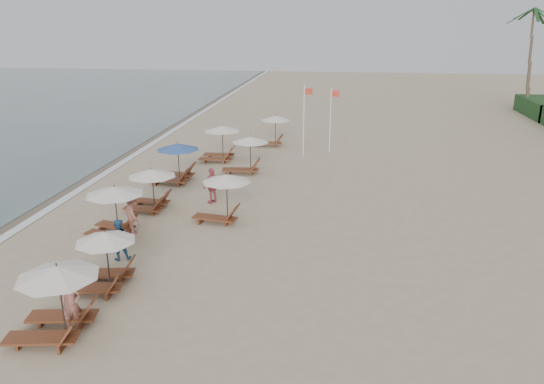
# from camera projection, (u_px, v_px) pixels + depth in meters

# --- Properties ---
(ground) EXTENTS (160.00, 160.00, 0.00)m
(ground) POSITION_uv_depth(u_px,v_px,m) (251.00, 287.00, 17.90)
(ground) COLOR tan
(ground) RESTS_ON ground
(wet_sand_band) EXTENTS (3.20, 140.00, 0.01)m
(wet_sand_band) POSITION_uv_depth(u_px,v_px,m) (63.00, 186.00, 28.93)
(wet_sand_band) COLOR #6B5E4C
(wet_sand_band) RESTS_ON ground
(foam_line) EXTENTS (0.50, 140.00, 0.02)m
(foam_line) POSITION_uv_depth(u_px,v_px,m) (84.00, 186.00, 28.76)
(foam_line) COLOR white
(foam_line) RESTS_ON ground
(lounger_station_0) EXTENTS (2.73, 2.35, 2.26)m
(lounger_station_0) POSITION_uv_depth(u_px,v_px,m) (54.00, 301.00, 14.85)
(lounger_station_0) COLOR brown
(lounger_station_0) RESTS_ON ground
(lounger_station_1) EXTENTS (2.52, 2.13, 2.09)m
(lounger_station_1) POSITION_uv_depth(u_px,v_px,m) (101.00, 262.00, 17.61)
(lounger_station_1) COLOR brown
(lounger_station_1) RESTS_ON ground
(lounger_station_2) EXTENTS (2.61, 2.44, 2.21)m
(lounger_station_2) POSITION_uv_depth(u_px,v_px,m) (112.00, 208.00, 21.85)
(lounger_station_2) COLOR brown
(lounger_station_2) RESTS_ON ground
(lounger_station_3) EXTENTS (2.55, 2.31, 2.06)m
(lounger_station_3) POSITION_uv_depth(u_px,v_px,m) (149.00, 188.00, 24.94)
(lounger_station_3) COLOR brown
(lounger_station_3) RESTS_ON ground
(lounger_station_4) EXTENTS (2.86, 2.45, 2.25)m
(lounger_station_4) POSITION_uv_depth(u_px,v_px,m) (174.00, 163.00, 29.30)
(lounger_station_4) COLOR brown
(lounger_station_4) RESTS_ON ground
(lounger_station_5) EXTENTS (2.73, 2.39, 2.33)m
(lounger_station_5) POSITION_uv_depth(u_px,v_px,m) (219.00, 144.00, 33.75)
(lounger_station_5) COLOR brown
(lounger_station_5) RESTS_ON ground
(inland_station_0) EXTENTS (2.76, 2.24, 2.22)m
(inland_station_0) POSITION_uv_depth(u_px,v_px,m) (221.00, 194.00, 23.32)
(inland_station_0) COLOR brown
(inland_station_0) RESTS_ON ground
(inland_station_1) EXTENTS (2.86, 2.24, 2.22)m
(inland_station_1) POSITION_uv_depth(u_px,v_px,m) (245.00, 153.00, 30.88)
(inland_station_1) COLOR brown
(inland_station_1) RESTS_ON ground
(inland_station_2) EXTENTS (2.76, 2.24, 2.22)m
(inland_station_2) POSITION_uv_depth(u_px,v_px,m) (272.00, 128.00, 37.68)
(inland_station_2) COLOR brown
(inland_station_2) RESTS_ON ground
(beachgoer_near) EXTENTS (0.69, 0.62, 1.58)m
(beachgoer_near) POSITION_uv_depth(u_px,v_px,m) (71.00, 305.00, 15.31)
(beachgoer_near) COLOR #9E6455
(beachgoer_near) RESTS_ON ground
(beachgoer_mid_a) EXTENTS (0.98, 0.89, 1.65)m
(beachgoer_mid_a) POSITION_uv_depth(u_px,v_px,m) (119.00, 240.00, 19.76)
(beachgoer_mid_a) COLOR #2D5C89
(beachgoer_mid_a) RESTS_ON ground
(beachgoer_mid_b) EXTENTS (1.30, 1.34, 1.84)m
(beachgoer_mid_b) POSITION_uv_depth(u_px,v_px,m) (132.00, 213.00, 22.18)
(beachgoer_mid_b) COLOR #8D5348
(beachgoer_mid_b) RESTS_ON ground
(beachgoer_far_a) EXTENTS (1.03, 1.11, 1.83)m
(beachgoer_far_a) POSITION_uv_depth(u_px,v_px,m) (212.00, 186.00, 25.94)
(beachgoer_far_a) COLOR #B54859
(beachgoer_far_a) RESTS_ON ground
(flag_pole_near) EXTENTS (0.59, 0.08, 4.76)m
(flag_pole_near) POSITION_uv_depth(u_px,v_px,m) (304.00, 118.00, 34.51)
(flag_pole_near) COLOR silver
(flag_pole_near) RESTS_ON ground
(flag_pole_far) EXTENTS (0.60, 0.08, 4.43)m
(flag_pole_far) POSITION_uv_depth(u_px,v_px,m) (331.00, 117.00, 35.83)
(flag_pole_far) COLOR silver
(flag_pole_far) RESTS_ON ground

